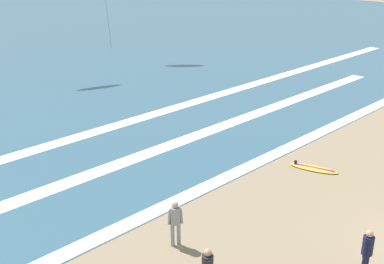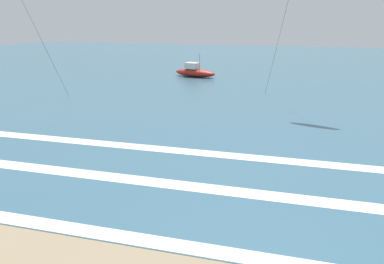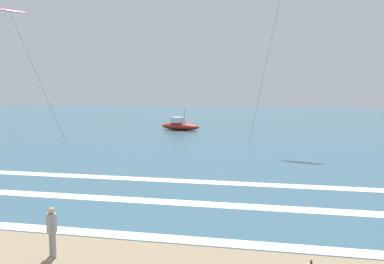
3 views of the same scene
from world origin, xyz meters
The scene contains 7 objects.
ocean_surface centered at (0.00, 53.24, 0.01)m, with size 140.00×90.00×0.01m, color #386075.
wave_foam_shoreline centered at (1.99, 8.64, 0.01)m, with size 36.13×0.70×0.01m, color white.
wave_foam_mid_break centered at (0.14, 12.87, 0.01)m, with size 37.30×0.88×0.01m, color white.
wave_foam_outer_break centered at (1.72, 16.98, 0.01)m, with size 56.48×0.90×0.01m, color white.
surfer_right_near centered at (-5.83, 6.54, 0.96)m, with size 0.47×0.37×1.60m.
kite_magenta_low_near centered at (-20.51, 25.45, 11.57)m, with size 4.43×4.41×11.85m.
offshore_boat centered at (-10.01, 42.71, 0.55)m, with size 5.47×3.09×2.70m.
Camera 3 is at (0.75, -4.13, 5.32)m, focal length 36.41 mm.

